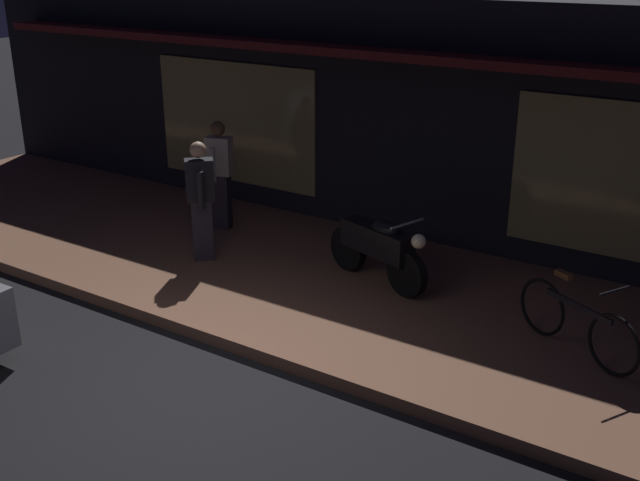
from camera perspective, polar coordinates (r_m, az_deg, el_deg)
ground_plane at (r=8.02m, az=-10.87°, el=-11.27°), size 60.00×60.00×0.00m
sidewalk_slab at (r=10.05m, az=0.97°, el=-3.42°), size 18.00×4.00×0.15m
storefront_building at (r=12.39m, az=9.59°, el=9.42°), size 18.00×3.30×3.60m
motorcycle at (r=9.81m, az=4.39°, el=-0.49°), size 1.66×0.73×0.97m
bicycle_parked at (r=8.60m, az=18.52°, el=-5.80°), size 1.49×0.81×0.91m
person_photographer at (r=11.77m, az=-7.46°, el=5.03°), size 0.43×0.61×1.67m
person_bystander at (r=10.57m, az=-8.87°, el=3.10°), size 0.49×0.50×1.67m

